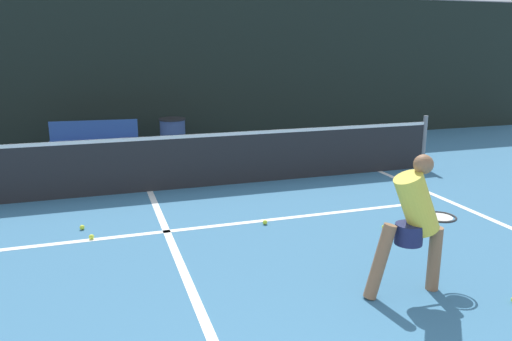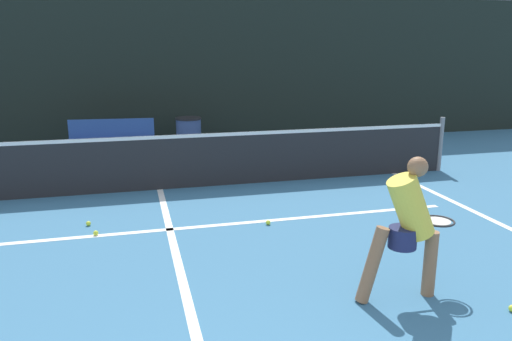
{
  "view_description": "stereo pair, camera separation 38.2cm",
  "coord_description": "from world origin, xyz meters",
  "views": [
    {
      "loc": [
        -0.81,
        -0.85,
        2.43
      ],
      "look_at": [
        1.02,
        4.76,
        0.95
      ],
      "focal_mm": 35.0,
      "sensor_mm": 36.0,
      "label": 1
    },
    {
      "loc": [
        -0.45,
        -0.96,
        2.43
      ],
      "look_at": [
        1.02,
        4.76,
        0.95
      ],
      "focal_mm": 35.0,
      "sensor_mm": 36.0,
      "label": 2
    }
  ],
  "objects": [
    {
      "name": "fence_back",
      "position": [
        0.0,
        11.5,
        1.84
      ],
      "size": [
        24.0,
        0.06,
        3.69
      ],
      "color": "black",
      "rests_on": "ground"
    },
    {
      "name": "trash_bin",
      "position": [
        0.87,
        10.44,
        0.42
      ],
      "size": [
        0.6,
        0.6,
        0.83
      ],
      "color": "#384C7F",
      "rests_on": "ground"
    },
    {
      "name": "courtside_bench",
      "position": [
        -0.84,
        10.31,
        0.48
      ],
      "size": [
        1.87,
        0.55,
        0.86
      ],
      "rotation": [
        0.0,
        0.0,
        -0.09
      ],
      "color": "#2D519E",
      "rests_on": "ground"
    },
    {
      "name": "tennis_ball_scattered_7",
      "position": [
        2.94,
        2.54,
        0.03
      ],
      "size": [
        0.07,
        0.07,
        0.07
      ],
      "primitive_type": "sphere",
      "color": "#D1E033",
      "rests_on": "ground"
    },
    {
      "name": "player_practicing",
      "position": [
        2.09,
        3.05,
        0.78
      ],
      "size": [
        1.15,
        0.53,
        1.43
      ],
      "rotation": [
        0.0,
        0.0,
        -0.04
      ],
      "color": "#8C6042",
      "rests_on": "ground"
    },
    {
      "name": "court_center_mark",
      "position": [
        0.0,
        4.43,
        0.0
      ],
      "size": [
        0.1,
        6.2,
        0.01
      ],
      "primitive_type": "cube",
      "color": "white",
      "rests_on": "ground"
    },
    {
      "name": "tennis_ball_scattered_0",
      "position": [
        -1.08,
        5.94,
        0.03
      ],
      "size": [
        0.07,
        0.07,
        0.07
      ],
      "primitive_type": "sphere",
      "color": "#D1E033",
      "rests_on": "ground"
    },
    {
      "name": "tennis_ball_scattered_3",
      "position": [
        1.35,
        5.36,
        0.03
      ],
      "size": [
        0.07,
        0.07,
        0.07
      ],
      "primitive_type": "sphere",
      "color": "#D1E033",
      "rests_on": "ground"
    },
    {
      "name": "tennis_ball_scattered_10",
      "position": [
        -0.96,
        5.54,
        0.03
      ],
      "size": [
        0.07,
        0.07,
        0.07
      ],
      "primitive_type": "sphere",
      "color": "#D1E033",
      "rests_on": "ground"
    },
    {
      "name": "court_service_line",
      "position": [
        0.0,
        5.51,
        0.0
      ],
      "size": [
        8.25,
        0.1,
        0.01
      ],
      "primitive_type": "cube",
      "color": "white",
      "rests_on": "ground"
    },
    {
      "name": "building_far",
      "position": [
        0.0,
        24.05,
        2.86
      ],
      "size": [
        36.0,
        2.4,
        5.71
      ],
      "primitive_type": "cube",
      "color": "beige",
      "rests_on": "ground"
    },
    {
      "name": "net",
      "position": [
        0.0,
        7.52,
        0.51
      ],
      "size": [
        11.09,
        0.09,
        1.07
      ],
      "color": "slate",
      "rests_on": "ground"
    },
    {
      "name": "court_sideline_right",
      "position": [
        4.51,
        4.43,
        0.0
      ],
      "size": [
        0.1,
        7.2,
        0.01
      ],
      "primitive_type": "cube",
      "color": "white",
      "rests_on": "ground"
    },
    {
      "name": "tennis_ball_scattered_1",
      "position": [
        2.83,
        4.68,
        0.03
      ],
      "size": [
        0.07,
        0.07,
        0.07
      ],
      "primitive_type": "sphere",
      "color": "#D1E033",
      "rests_on": "ground"
    }
  ]
}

